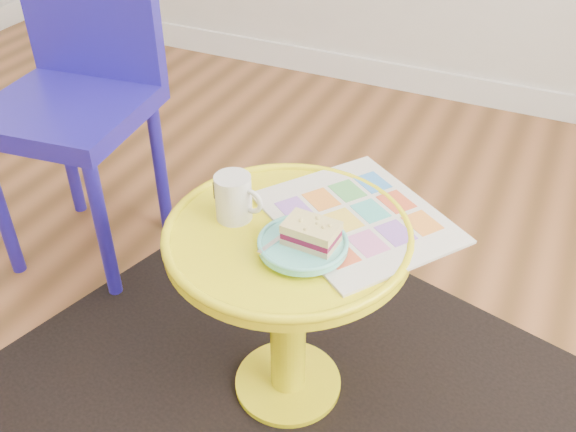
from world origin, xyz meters
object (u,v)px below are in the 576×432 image
at_px(mug, 234,196).
at_px(plate, 303,245).
at_px(chair, 77,79).
at_px(side_table, 288,282).
at_px(newspaper, 357,217).

distance_m(mug, plate, 0.18).
bearing_deg(chair, side_table, -28.51).
relative_size(side_table, plate, 2.90).
bearing_deg(mug, plate, -9.54).
bearing_deg(newspaper, side_table, -101.87).
bearing_deg(chair, newspaper, -20.00).
bearing_deg(plate, mug, 165.56).
bearing_deg(newspaper, chair, -157.69).
distance_m(side_table, chair, 0.87).
relative_size(chair, newspaper, 2.51).
bearing_deg(plate, side_table, 138.99).
relative_size(side_table, newspaper, 1.36).
xyz_separation_m(chair, plate, (0.85, -0.36, -0.04)).
height_order(newspaper, plate, plate).
height_order(chair, plate, chair).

